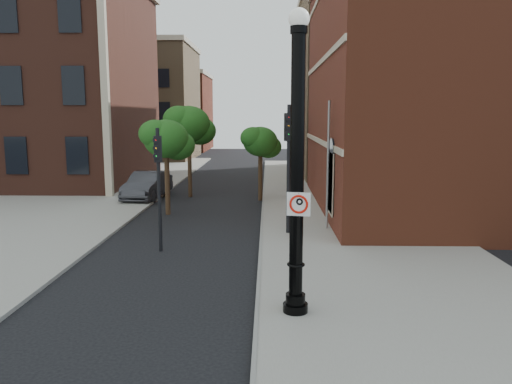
{
  "coord_description": "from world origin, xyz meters",
  "views": [
    {
      "loc": [
        2.31,
        -11.77,
        4.86
      ],
      "look_at": [
        1.98,
        2.0,
        2.72
      ],
      "focal_mm": 35.0,
      "sensor_mm": 36.0,
      "label": 1
    }
  ],
  "objects_px": {
    "traffic_signal_right": "(289,148)",
    "lamppost": "(297,181)",
    "traffic_signal_left": "(158,169)",
    "no_parking_sign": "(299,204)",
    "parked_car": "(147,185)"
  },
  "relations": [
    {
      "from": "lamppost",
      "to": "parked_car",
      "type": "relative_size",
      "value": 1.49
    },
    {
      "from": "parked_car",
      "to": "traffic_signal_left",
      "type": "relative_size",
      "value": 1.1
    },
    {
      "from": "traffic_signal_right",
      "to": "parked_car",
      "type": "bearing_deg",
      "value": 118.3
    },
    {
      "from": "no_parking_sign",
      "to": "traffic_signal_right",
      "type": "height_order",
      "value": "traffic_signal_right"
    },
    {
      "from": "no_parking_sign",
      "to": "parked_car",
      "type": "distance_m",
      "value": 18.91
    },
    {
      "from": "lamppost",
      "to": "parked_car",
      "type": "xyz_separation_m",
      "value": [
        -7.68,
        16.96,
        -2.53
      ]
    },
    {
      "from": "parked_car",
      "to": "traffic_signal_right",
      "type": "relative_size",
      "value": 0.92
    },
    {
      "from": "lamppost",
      "to": "traffic_signal_left",
      "type": "distance_m",
      "value": 7.34
    },
    {
      "from": "traffic_signal_right",
      "to": "lamppost",
      "type": "bearing_deg",
      "value": -104.48
    },
    {
      "from": "no_parking_sign",
      "to": "traffic_signal_left",
      "type": "xyz_separation_m",
      "value": [
        -4.56,
        5.94,
        0.16
      ]
    },
    {
      "from": "traffic_signal_left",
      "to": "traffic_signal_right",
      "type": "height_order",
      "value": "traffic_signal_right"
    },
    {
      "from": "traffic_signal_left",
      "to": "lamppost",
      "type": "bearing_deg",
      "value": -65.46
    },
    {
      "from": "lamppost",
      "to": "traffic_signal_left",
      "type": "bearing_deg",
      "value": 128.18
    },
    {
      "from": "lamppost",
      "to": "traffic_signal_right",
      "type": "xyz_separation_m",
      "value": [
        0.14,
        8.22,
        0.21
      ]
    },
    {
      "from": "lamppost",
      "to": "no_parking_sign",
      "type": "distance_m",
      "value": 0.55
    }
  ]
}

